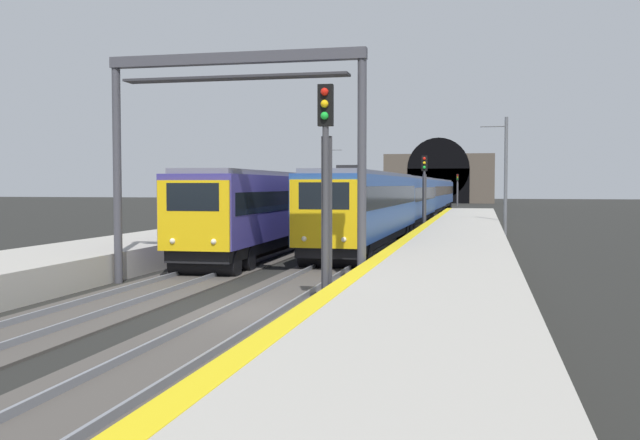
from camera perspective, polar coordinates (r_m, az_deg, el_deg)
ground_plane at (r=19.08m, az=-5.01°, el=-7.26°), size 320.00×320.00×0.00m
platform_right at (r=18.17m, az=8.68°, el=-6.21°), size 112.00×4.53×0.99m
platform_right_edge_strip at (r=18.34m, az=2.38°, el=-4.53°), size 112.00×0.50×0.01m
track_main_line at (r=19.07m, az=-5.01°, el=-7.14°), size 160.00×3.13×0.21m
track_adjacent_line at (r=20.75m, az=-16.41°, el=-6.44°), size 160.00×3.15×0.21m
train_main_approaching at (r=66.74m, az=7.71°, el=1.83°), size 79.62×3.05×3.96m
train_adjacent_platform at (r=55.32m, az=2.22°, el=1.65°), size 61.82×3.16×4.81m
railway_signal_near at (r=18.52m, az=0.45°, el=3.35°), size 0.39×0.38×5.86m
railway_signal_mid at (r=50.26m, az=8.17°, el=2.62°), size 0.39×0.38×5.31m
railway_signal_far at (r=116.73m, az=10.71°, el=2.59°), size 0.39×0.38×5.02m
overhead_signal_gantry at (r=23.85m, az=-6.71°, el=8.38°), size 0.70×8.60×7.56m
tunnel_portal at (r=133.59m, az=9.26°, el=3.24°), size 2.47×19.78×11.78m
catenary_mast_near at (r=48.95m, az=14.31°, el=3.42°), size 0.22×1.77×7.72m
catenary_mast_far at (r=81.01m, az=0.43°, el=3.24°), size 0.22×2.01×7.77m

